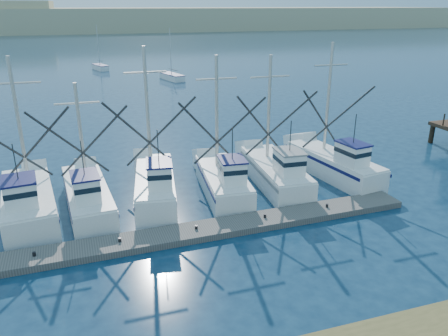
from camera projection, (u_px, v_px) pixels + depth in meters
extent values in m
plane|color=#0D243B|center=(338.00, 270.00, 20.25)|extent=(500.00, 500.00, 0.00)
cube|color=#605C56|center=(178.00, 235.00, 22.97)|extent=(27.36, 2.58, 0.36)
cube|color=tan|center=(99.00, 19.00, 205.64)|extent=(360.00, 60.00, 10.00)
cube|color=white|center=(29.00, 204.00, 25.22)|extent=(3.66, 8.27, 1.51)
cube|color=white|center=(21.00, 194.00, 22.86)|extent=(1.79, 2.13, 1.50)
cylinder|color=#B7B2A8|center=(19.00, 123.00, 24.86)|extent=(0.22, 0.22, 7.46)
cube|color=white|center=(88.00, 198.00, 26.21)|extent=(3.02, 8.23, 1.35)
cube|color=white|center=(86.00, 189.00, 23.87)|extent=(1.52, 2.08, 1.50)
cylinder|color=#B7B2A8|center=(81.00, 133.00, 26.14)|extent=(0.22, 0.22, 6.00)
cube|color=white|center=(155.00, 188.00, 27.25)|extent=(3.48, 8.16, 1.63)
cube|color=white|center=(160.00, 176.00, 24.90)|extent=(1.61, 2.11, 1.50)
cylinder|color=#B7B2A8|center=(147.00, 110.00, 26.82)|extent=(0.22, 0.22, 7.67)
cube|color=white|center=(223.00, 183.00, 28.26)|extent=(3.10, 7.49, 1.41)
cube|color=white|center=(232.00, 172.00, 26.08)|extent=(1.57, 1.90, 1.50)
cylinder|color=#B7B2A8|center=(217.00, 113.00, 27.85)|extent=(0.22, 0.22, 7.27)
cube|color=white|center=(275.00, 174.00, 29.65)|extent=(2.99, 8.12, 1.48)
cube|color=white|center=(289.00, 163.00, 27.30)|extent=(1.57, 2.03, 1.50)
cylinder|color=#B7B2A8|center=(269.00, 108.00, 29.37)|extent=(0.22, 0.22, 7.04)
cube|color=white|center=(333.00, 166.00, 31.06)|extent=(3.62, 8.48, 1.54)
cube|color=white|center=(352.00, 155.00, 28.65)|extent=(1.65, 2.19, 1.50)
cylinder|color=#B7B2A8|center=(328.00, 98.00, 30.69)|extent=(0.22, 0.22, 7.64)
cube|color=white|center=(172.00, 77.00, 71.12)|extent=(3.26, 6.16, 0.90)
cylinder|color=#B7B2A8|center=(170.00, 51.00, 69.97)|extent=(0.12, 0.12, 7.20)
cube|color=white|center=(100.00, 68.00, 81.84)|extent=(2.96, 5.06, 0.90)
cylinder|color=#B7B2A8|center=(98.00, 45.00, 80.68)|extent=(0.12, 0.12, 7.20)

